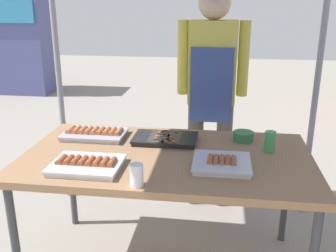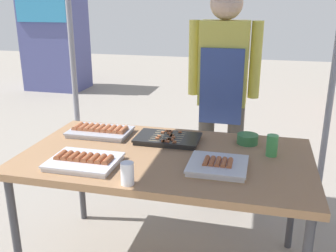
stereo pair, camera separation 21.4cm
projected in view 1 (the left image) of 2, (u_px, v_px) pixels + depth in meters
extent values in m
cube|color=#9E724C|center=(167.00, 158.00, 2.14)|extent=(1.60, 0.90, 0.04)
cylinder|color=#3F3F44|center=(16.00, 246.00, 1.99)|extent=(0.04, 0.04, 0.71)
cylinder|color=#3F3F44|center=(72.00, 179.00, 2.73)|extent=(0.04, 0.04, 0.71)
cylinder|color=#3F3F44|center=(286.00, 193.00, 2.53)|extent=(0.04, 0.04, 0.71)
cylinder|color=gray|center=(58.00, 70.00, 2.92)|extent=(0.04, 0.04, 2.13)
cylinder|color=gray|center=(318.00, 76.00, 2.67)|extent=(0.04, 0.04, 2.13)
cube|color=silver|center=(222.00, 165.00, 1.98)|extent=(0.28, 0.27, 0.02)
cube|color=silver|center=(222.00, 162.00, 1.98)|extent=(0.30, 0.28, 0.01)
cylinder|color=#9E512D|center=(210.00, 160.00, 1.98)|extent=(0.03, 0.11, 0.03)
cylinder|color=#9E512D|center=(216.00, 160.00, 1.98)|extent=(0.03, 0.11, 0.03)
cylinder|color=#9E512D|center=(222.00, 160.00, 1.97)|extent=(0.03, 0.11, 0.03)
cylinder|color=#9E512D|center=(228.00, 161.00, 1.97)|extent=(0.03, 0.11, 0.03)
cylinder|color=#9E512D|center=(234.00, 161.00, 1.96)|extent=(0.03, 0.11, 0.03)
cube|color=black|center=(165.00, 140.00, 2.33)|extent=(0.37, 0.23, 0.02)
cube|color=black|center=(165.00, 137.00, 2.32)|extent=(0.39, 0.24, 0.01)
cylinder|color=tan|center=(163.00, 142.00, 2.24)|extent=(0.19, 0.01, 0.01)
cube|color=#9E512D|center=(163.00, 142.00, 2.24)|extent=(0.02, 0.02, 0.02)
cube|color=#9E512D|center=(162.00, 142.00, 2.24)|extent=(0.02, 0.02, 0.02)
cube|color=#9E512D|center=(167.00, 142.00, 2.23)|extent=(0.02, 0.02, 0.02)
cube|color=#9E512D|center=(174.00, 143.00, 2.23)|extent=(0.02, 0.02, 0.02)
cylinder|color=tan|center=(164.00, 140.00, 2.27)|extent=(0.19, 0.01, 0.01)
cube|color=#9E512D|center=(155.00, 139.00, 2.28)|extent=(0.02, 0.02, 0.02)
cube|color=#9E512D|center=(167.00, 140.00, 2.27)|extent=(0.02, 0.02, 0.02)
cube|color=#9E512D|center=(168.00, 140.00, 2.27)|extent=(0.02, 0.02, 0.02)
cube|color=#9E512D|center=(170.00, 140.00, 2.27)|extent=(0.02, 0.02, 0.02)
cylinder|color=tan|center=(165.00, 138.00, 2.31)|extent=(0.19, 0.01, 0.01)
cube|color=#9E512D|center=(156.00, 137.00, 2.31)|extent=(0.02, 0.02, 0.02)
cube|color=#9E512D|center=(171.00, 138.00, 2.30)|extent=(0.02, 0.02, 0.02)
cylinder|color=tan|center=(166.00, 136.00, 2.34)|extent=(0.19, 0.01, 0.01)
cube|color=#9E512D|center=(169.00, 136.00, 2.34)|extent=(0.02, 0.02, 0.02)
cube|color=#9E512D|center=(168.00, 136.00, 2.34)|extent=(0.02, 0.02, 0.02)
cylinder|color=tan|center=(166.00, 134.00, 2.37)|extent=(0.19, 0.01, 0.01)
cube|color=#9E512D|center=(159.00, 134.00, 2.38)|extent=(0.02, 0.02, 0.02)
cube|color=#9E512D|center=(166.00, 134.00, 2.37)|extent=(0.02, 0.02, 0.02)
cylinder|color=tan|center=(167.00, 132.00, 2.41)|extent=(0.19, 0.01, 0.01)
cube|color=#9E512D|center=(176.00, 132.00, 2.40)|extent=(0.02, 0.02, 0.02)
cube|color=#9E512D|center=(167.00, 132.00, 2.41)|extent=(0.02, 0.02, 0.02)
cube|color=#9E512D|center=(165.00, 132.00, 2.41)|extent=(0.02, 0.02, 0.02)
cube|color=#9E512D|center=(163.00, 132.00, 2.41)|extent=(0.02, 0.02, 0.02)
cube|color=silver|center=(87.00, 166.00, 1.96)|extent=(0.34, 0.27, 0.02)
cube|color=silver|center=(87.00, 164.00, 1.95)|extent=(0.36, 0.28, 0.01)
cylinder|color=#9E512D|center=(61.00, 160.00, 1.97)|extent=(0.03, 0.09, 0.03)
cylinder|color=#9E512D|center=(69.00, 161.00, 1.96)|extent=(0.03, 0.09, 0.03)
cylinder|color=#9E512D|center=(76.00, 161.00, 1.96)|extent=(0.03, 0.09, 0.03)
cylinder|color=#9E512D|center=(83.00, 161.00, 1.95)|extent=(0.03, 0.09, 0.03)
cylinder|color=#9E512D|center=(90.00, 162.00, 1.95)|extent=(0.03, 0.09, 0.03)
cylinder|color=#9E512D|center=(97.00, 162.00, 1.94)|extent=(0.03, 0.09, 0.03)
cylinder|color=#9E512D|center=(104.00, 163.00, 1.94)|extent=(0.03, 0.09, 0.03)
cylinder|color=#9E512D|center=(112.00, 163.00, 1.93)|extent=(0.03, 0.09, 0.03)
cube|color=#ADADB2|center=(95.00, 135.00, 2.41)|extent=(0.37, 0.24, 0.02)
cube|color=#ADADB2|center=(95.00, 133.00, 2.40)|extent=(0.39, 0.25, 0.01)
cylinder|color=#B7663D|center=(71.00, 130.00, 2.42)|extent=(0.04, 0.11, 0.04)
cylinder|color=#B7663D|center=(77.00, 130.00, 2.41)|extent=(0.04, 0.11, 0.04)
cylinder|color=#B7663D|center=(83.00, 131.00, 2.41)|extent=(0.04, 0.11, 0.04)
cylinder|color=#B7663D|center=(89.00, 131.00, 2.40)|extent=(0.04, 0.11, 0.04)
cylinder|color=#B7663D|center=(94.00, 131.00, 2.40)|extent=(0.04, 0.11, 0.04)
cylinder|color=#B7663D|center=(100.00, 131.00, 2.39)|extent=(0.04, 0.11, 0.04)
cylinder|color=#B7663D|center=(106.00, 132.00, 2.39)|extent=(0.04, 0.11, 0.04)
cylinder|color=#B7663D|center=(113.00, 132.00, 2.38)|extent=(0.04, 0.11, 0.04)
cylinder|color=#B7663D|center=(119.00, 132.00, 2.38)|extent=(0.04, 0.11, 0.04)
cylinder|color=#33723F|center=(243.00, 136.00, 2.34)|extent=(0.12, 0.12, 0.06)
cylinder|color=#3F994C|center=(270.00, 142.00, 2.16)|extent=(0.06, 0.06, 0.12)
cylinder|color=white|center=(137.00, 175.00, 1.76)|extent=(0.06, 0.06, 0.11)
cylinder|color=#595147|center=(195.00, 153.00, 3.02)|extent=(0.12, 0.12, 0.84)
cylinder|color=#595147|center=(223.00, 155.00, 2.99)|extent=(0.12, 0.12, 0.84)
cube|color=#D8CC4C|center=(212.00, 62.00, 2.78)|extent=(0.34, 0.20, 0.59)
cube|color=#384C8C|center=(211.00, 86.00, 2.72)|extent=(0.30, 0.02, 0.54)
cylinder|color=#D8CC4C|center=(182.00, 58.00, 2.80)|extent=(0.08, 0.08, 0.54)
cylinder|color=#D8CC4C|center=(244.00, 59.00, 2.74)|extent=(0.08, 0.08, 0.54)
sphere|color=#D8B293|center=(215.00, 3.00, 2.65)|extent=(0.23, 0.23, 0.23)
cube|color=#4C518C|center=(22.00, 42.00, 6.65)|extent=(1.02, 0.73, 1.74)
cube|color=#338CBF|center=(6.00, 11.00, 6.13)|extent=(0.92, 0.03, 0.36)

